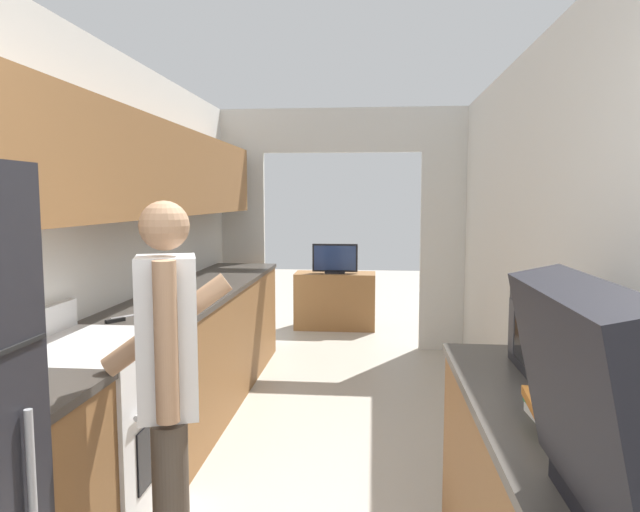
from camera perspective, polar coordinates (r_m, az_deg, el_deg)
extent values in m
cube|color=silver|center=(3.10, -26.43, -0.91)|extent=(0.06, 7.80, 2.50)
cube|color=brown|center=(3.88, -16.57, 8.23)|extent=(0.32, 4.23, 0.60)
cube|color=silver|center=(2.80, 25.46, -1.50)|extent=(0.06, 7.80, 2.50)
cube|color=silver|center=(6.15, -8.53, 0.55)|extent=(0.65, 0.06, 2.05)
cube|color=silver|center=(6.02, 13.07, 0.36)|extent=(0.65, 0.06, 2.05)
cube|color=silver|center=(5.99, 2.20, 12.45)|extent=(2.93, 0.06, 0.45)
cube|color=brown|center=(4.61, -11.30, -8.63)|extent=(0.60, 2.88, 0.88)
cube|color=#3D3833|center=(4.53, -11.39, -3.00)|extent=(0.62, 2.89, 0.03)
cube|color=#3D3833|center=(1.88, 25.77, -16.09)|extent=(0.62, 1.96, 0.03)
cube|color=white|center=(2.99, -21.54, -16.63)|extent=(0.62, 0.75, 0.91)
cube|color=black|center=(2.87, -15.68, -17.41)|extent=(0.01, 0.51, 0.27)
cylinder|color=#B7B7BC|center=(2.79, -15.42, -13.13)|extent=(0.02, 0.60, 0.02)
cube|color=white|center=(2.98, -26.93, -6.36)|extent=(0.04, 0.75, 0.14)
cylinder|color=#232328|center=(2.66, -21.12, -9.17)|extent=(0.16, 0.16, 0.01)
cylinder|color=#232328|center=(2.95, -18.24, -7.61)|extent=(0.16, 0.16, 0.01)
cylinder|color=#232328|center=(2.78, -25.77, -8.73)|extent=(0.16, 0.16, 0.01)
cylinder|color=#232328|center=(3.06, -22.54, -7.29)|extent=(0.16, 0.16, 0.01)
cylinder|color=#4C4238|center=(2.49, -14.54, -22.81)|extent=(0.17, 0.17, 0.78)
cube|color=white|center=(2.17, -15.03, -7.77)|extent=(0.27, 0.27, 0.59)
cylinder|color=tan|center=(2.02, -15.13, -8.32)|extent=(0.10, 0.10, 0.56)
cylinder|color=tan|center=(2.31, -14.96, -6.58)|extent=(0.50, 0.24, 0.39)
sphere|color=tan|center=(2.11, -15.32, 2.94)|extent=(0.18, 0.18, 0.18)
cube|color=black|center=(1.22, 25.70, -12.45)|extent=(0.20, 0.55, 0.44)
cube|color=black|center=(2.36, 23.73, -7.30)|extent=(0.35, 0.44, 0.30)
cube|color=black|center=(2.27, 19.79, -7.66)|extent=(0.01, 0.27, 0.21)
cube|color=#38383D|center=(2.45, 18.65, -6.62)|extent=(0.01, 0.09, 0.22)
cube|color=white|center=(1.88, 24.32, -14.88)|extent=(0.24, 0.28, 0.03)
cube|color=#33894C|center=(1.87, 23.74, -14.06)|extent=(0.21, 0.26, 0.02)
cube|color=#C67028|center=(1.85, 23.78, -13.44)|extent=(0.25, 0.25, 0.03)
cube|color=#2D4C99|center=(1.85, 24.55, -12.71)|extent=(0.20, 0.29, 0.02)
cube|color=brown|center=(6.96, 1.52, -4.47)|extent=(0.97, 0.42, 0.68)
cube|color=black|center=(6.87, 1.51, -1.65)|extent=(0.24, 0.16, 0.02)
cube|color=black|center=(6.85, 1.51, -0.18)|extent=(0.54, 0.04, 0.34)
cube|color=navy|center=(6.82, 1.50, -0.20)|extent=(0.50, 0.01, 0.29)
cube|color=#B7B7BC|center=(3.42, -18.71, -5.72)|extent=(0.14, 0.18, 0.00)
cube|color=black|center=(3.28, -19.79, -6.08)|extent=(0.08, 0.10, 0.02)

